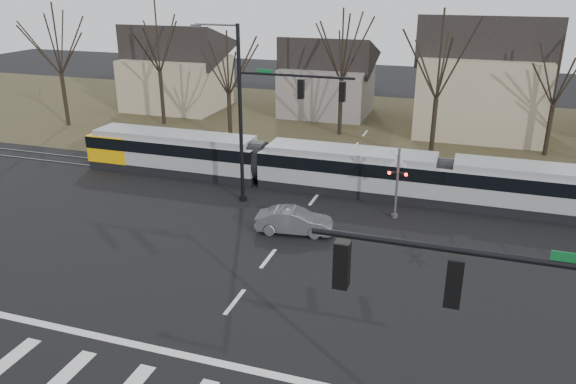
% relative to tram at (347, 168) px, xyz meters
% --- Properties ---
extents(ground, '(140.00, 140.00, 0.00)m').
position_rel_tram_xyz_m(ground, '(-1.54, -16.00, -1.49)').
color(ground, black).
extents(grass_verge, '(140.00, 28.00, 0.01)m').
position_rel_tram_xyz_m(grass_verge, '(-1.54, 16.00, -1.48)').
color(grass_verge, '#38331E').
rests_on(grass_verge, ground).
extents(stop_line, '(28.00, 0.35, 0.01)m').
position_rel_tram_xyz_m(stop_line, '(-1.54, -17.80, -1.48)').
color(stop_line, silver).
rests_on(stop_line, ground).
extents(lane_dashes, '(0.18, 30.00, 0.01)m').
position_rel_tram_xyz_m(lane_dashes, '(-1.54, -0.00, -1.48)').
color(lane_dashes, silver).
rests_on(lane_dashes, ground).
extents(rail_pair, '(90.00, 1.52, 0.06)m').
position_rel_tram_xyz_m(rail_pair, '(-1.54, -0.20, -1.46)').
color(rail_pair, '#59595E').
rests_on(rail_pair, ground).
extents(tram, '(35.99, 2.67, 2.73)m').
position_rel_tram_xyz_m(tram, '(0.00, 0.00, 0.00)').
color(tram, gray).
rests_on(tram, ground).
extents(sedan, '(2.56, 4.39, 1.31)m').
position_rel_tram_xyz_m(sedan, '(-1.26, -6.83, -0.83)').
color(sedan, '#4E5055').
rests_on(sedan, ground).
extents(signal_pole_near_right, '(6.72, 0.44, 8.00)m').
position_rel_tram_xyz_m(signal_pole_near_right, '(8.57, -22.00, 3.68)').
color(signal_pole_near_right, black).
rests_on(signal_pole_near_right, ground).
extents(signal_pole_far, '(9.28, 0.44, 10.20)m').
position_rel_tram_xyz_m(signal_pole_far, '(-3.95, -3.50, 4.21)').
color(signal_pole_far, black).
rests_on(signal_pole_far, ground).
extents(rail_crossing_signal, '(1.08, 0.36, 4.00)m').
position_rel_tram_xyz_m(rail_crossing_signal, '(3.46, -3.21, 0.40)').
color(rail_crossing_signal, '#59595B').
rests_on(rail_crossing_signal, ground).
extents(tree_row, '(59.20, 7.20, 10.00)m').
position_rel_tram_xyz_m(tree_row, '(0.46, 10.00, 3.51)').
color(tree_row, black).
rests_on(tree_row, ground).
extents(house_a, '(9.72, 8.64, 8.60)m').
position_rel_tram_xyz_m(house_a, '(-21.54, 18.00, 2.98)').
color(house_a, tan).
rests_on(house_a, ground).
extents(house_b, '(8.64, 7.56, 7.65)m').
position_rel_tram_xyz_m(house_b, '(-6.54, 20.00, 2.48)').
color(house_b, gray).
rests_on(house_b, ground).
extents(house_c, '(10.80, 8.64, 10.10)m').
position_rel_tram_xyz_m(house_c, '(7.46, 17.00, 3.75)').
color(house_c, tan).
rests_on(house_c, ground).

